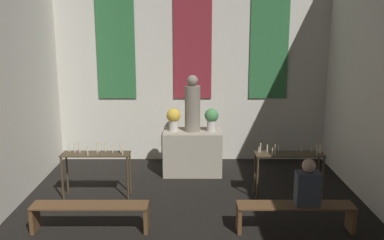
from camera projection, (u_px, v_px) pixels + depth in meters
wall_back at (192, 61)px, 9.80m from camera, size 6.44×0.16×4.64m
altar at (192, 152)px, 9.20m from camera, size 1.24×0.75×0.94m
statue at (192, 106)px, 8.98m from camera, size 0.33×0.33×1.19m
flower_vase_left at (173, 118)px, 9.04m from camera, size 0.30×0.30×0.49m
flower_vase_right at (211, 118)px, 9.04m from camera, size 0.30×0.30×0.49m
candle_rack_left at (96, 160)px, 7.86m from camera, size 1.25×0.37×1.04m
candle_rack_right at (289, 160)px, 7.87m from camera, size 1.25×0.37×1.04m
pew_back_left at (90, 212)px, 6.62m from camera, size 1.80×0.36×0.44m
pew_back_right at (295, 212)px, 6.62m from camera, size 1.80×0.36×0.44m
person_seated at (307, 185)px, 6.52m from camera, size 0.36×0.24×0.73m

